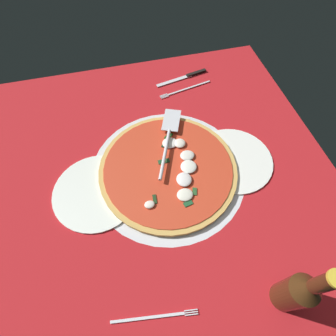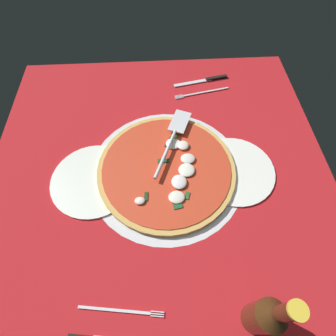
{
  "view_description": "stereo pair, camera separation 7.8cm",
  "coord_description": "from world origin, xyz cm",
  "px_view_note": "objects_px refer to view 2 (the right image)",
  "views": [
    {
      "loc": [
        8.16,
        41.87,
        67.41
      ],
      "look_at": [
        -1.92,
        1.55,
        1.83
      ],
      "focal_mm": 28.26,
      "sensor_mm": 36.0,
      "label": 1
    },
    {
      "loc": [
        0.49,
        43.04,
        67.41
      ],
      "look_at": [
        -1.92,
        1.55,
        1.83
      ],
      "focal_mm": 28.26,
      "sensor_mm": 36.0,
      "label": 2
    }
  ],
  "objects_px": {
    "dinner_plate_right": "(95,180)",
    "pizza_server": "(174,138)",
    "place_setting_near": "(205,87)",
    "pizza": "(169,169)",
    "dinner_plate_left": "(236,170)",
    "place_setting_far": "(114,326)",
    "beer_bottle": "(269,316)"
  },
  "relations": [
    {
      "from": "pizza_server",
      "to": "place_setting_far",
      "type": "distance_m",
      "value": 0.51
    },
    {
      "from": "dinner_plate_right",
      "to": "place_setting_near",
      "type": "distance_m",
      "value": 0.53
    },
    {
      "from": "beer_bottle",
      "to": "dinner_plate_right",
      "type": "bearing_deg",
      "value": -43.99
    },
    {
      "from": "dinner_plate_left",
      "to": "pizza_server",
      "type": "distance_m",
      "value": 0.21
    },
    {
      "from": "dinner_plate_right",
      "to": "place_setting_near",
      "type": "xyz_separation_m",
      "value": [
        -0.37,
        -0.38,
        -0.0
      ]
    },
    {
      "from": "pizza",
      "to": "place_setting_near",
      "type": "relative_size",
      "value": 1.96
    },
    {
      "from": "dinner_plate_left",
      "to": "place_setting_far",
      "type": "distance_m",
      "value": 0.51
    },
    {
      "from": "place_setting_near",
      "to": "place_setting_far",
      "type": "distance_m",
      "value": 0.81
    },
    {
      "from": "place_setting_far",
      "to": "beer_bottle",
      "type": "relative_size",
      "value": 0.95
    },
    {
      "from": "place_setting_near",
      "to": "pizza_server",
      "type": "bearing_deg",
      "value": 51.72
    },
    {
      "from": "pizza",
      "to": "pizza_server",
      "type": "xyz_separation_m",
      "value": [
        -0.02,
        -0.09,
        0.02
      ]
    },
    {
      "from": "dinner_plate_right",
      "to": "pizza",
      "type": "distance_m",
      "value": 0.22
    },
    {
      "from": "dinner_plate_right",
      "to": "pizza_server",
      "type": "bearing_deg",
      "value": -154.19
    },
    {
      "from": "place_setting_near",
      "to": "beer_bottle",
      "type": "height_order",
      "value": "beer_bottle"
    },
    {
      "from": "dinner_plate_left",
      "to": "pizza",
      "type": "xyz_separation_m",
      "value": [
        0.2,
        -0.01,
        0.01
      ]
    },
    {
      "from": "dinner_plate_right",
      "to": "beer_bottle",
      "type": "height_order",
      "value": "beer_bottle"
    },
    {
      "from": "dinner_plate_left",
      "to": "pizza",
      "type": "height_order",
      "value": "pizza"
    },
    {
      "from": "pizza",
      "to": "beer_bottle",
      "type": "height_order",
      "value": "beer_bottle"
    },
    {
      "from": "pizza",
      "to": "place_setting_far",
      "type": "bearing_deg",
      "value": 69.75
    },
    {
      "from": "dinner_plate_right",
      "to": "place_setting_near",
      "type": "height_order",
      "value": "place_setting_near"
    },
    {
      "from": "pizza_server",
      "to": "place_setting_far",
      "type": "xyz_separation_m",
      "value": [
        0.17,
        0.48,
        -0.03
      ]
    },
    {
      "from": "dinner_plate_left",
      "to": "pizza",
      "type": "distance_m",
      "value": 0.2
    },
    {
      "from": "pizza_server",
      "to": "place_setting_near",
      "type": "distance_m",
      "value": 0.3
    },
    {
      "from": "dinner_plate_left",
      "to": "pizza",
      "type": "bearing_deg",
      "value": -3.27
    },
    {
      "from": "dinner_plate_left",
      "to": "dinner_plate_right",
      "type": "distance_m",
      "value": 0.42
    },
    {
      "from": "place_setting_far",
      "to": "beer_bottle",
      "type": "height_order",
      "value": "beer_bottle"
    },
    {
      "from": "pizza_server",
      "to": "beer_bottle",
      "type": "relative_size",
      "value": 1.12
    },
    {
      "from": "dinner_plate_left",
      "to": "dinner_plate_right",
      "type": "bearing_deg",
      "value": 1.24
    },
    {
      "from": "pizza",
      "to": "place_setting_far",
      "type": "distance_m",
      "value": 0.42
    },
    {
      "from": "dinner_plate_left",
      "to": "place_setting_near",
      "type": "relative_size",
      "value": 1.16
    },
    {
      "from": "dinner_plate_left",
      "to": "dinner_plate_right",
      "type": "height_order",
      "value": "same"
    },
    {
      "from": "pizza",
      "to": "beer_bottle",
      "type": "relative_size",
      "value": 1.72
    }
  ]
}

